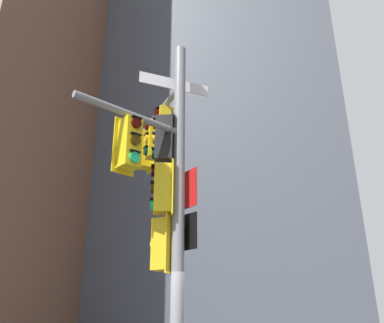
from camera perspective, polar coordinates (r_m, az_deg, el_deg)
name	(u,v)px	position (r m, az deg, el deg)	size (l,w,h in m)	color
building_mid_block	(214,72)	(37.84, 3.12, 12.30)	(17.97, 17.97, 45.64)	#4C5460
signal_pole_assembly	(162,174)	(8.83, -4.21, -1.69)	(2.23, 4.24, 7.54)	gray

